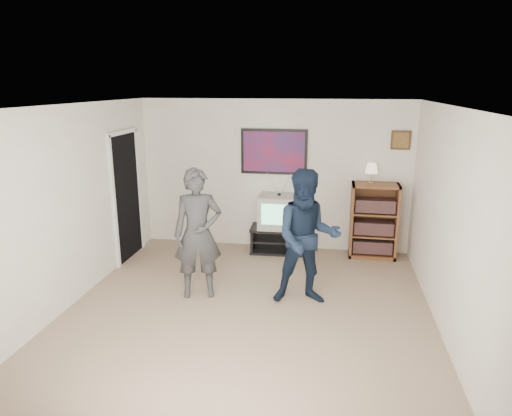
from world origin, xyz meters
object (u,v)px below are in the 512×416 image
(crt_television, at_px, (279,211))
(person_tall, at_px, (198,234))
(person_short, at_px, (307,238))
(bookshelf, at_px, (374,221))
(media_stand, at_px, (277,239))

(crt_television, distance_m, person_tall, 1.98)
(crt_television, distance_m, person_short, 1.85)
(person_tall, bearing_deg, bookshelf, 21.18)
(bookshelf, xyz_separation_m, person_tall, (-2.37, -1.84, 0.25))
(media_stand, height_order, person_short, person_short)
(crt_television, bearing_deg, person_short, -72.04)
(crt_television, xyz_separation_m, bookshelf, (1.53, 0.05, -0.10))
(person_short, bearing_deg, crt_television, 98.50)
(crt_television, relative_size, person_short, 0.37)
(crt_television, xyz_separation_m, person_tall, (-0.84, -1.79, 0.15))
(person_short, bearing_deg, media_stand, 99.38)
(person_tall, distance_m, person_short, 1.41)
(person_tall, bearing_deg, person_short, -15.15)
(crt_television, bearing_deg, bookshelf, 2.05)
(crt_television, bearing_deg, person_tall, -115.05)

